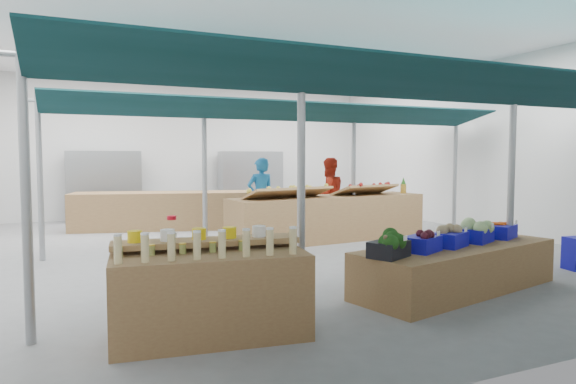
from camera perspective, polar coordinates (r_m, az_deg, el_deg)
name	(u,v)px	position (r m, az deg, el deg)	size (l,w,h in m)	color
floor	(260,249)	(10.49, -3.12, -6.29)	(13.00, 13.00, 0.00)	slate
hall	(237,122)	(11.70, -5.73, 7.76)	(13.00, 13.00, 13.00)	silver
pole_grid	(335,160)	(9.05, 5.30, 3.59)	(10.00, 4.60, 3.00)	gray
awnings	(336,104)	(9.10, 5.34, 9.70)	(9.50, 7.08, 0.30)	#0A2A2C
back_shelving_left	(104,187)	(15.70, -19.76, 0.58)	(2.00, 0.50, 2.00)	#B23F33
back_shelving_right	(251,183)	(16.66, -4.15, 0.99)	(2.00, 0.50, 2.00)	#B23F33
bottle_shelf	(210,291)	(5.48, -8.65, -10.84)	(2.08, 1.41, 1.16)	brown
veg_counter	(457,268)	(7.61, 18.26, -8.01)	(3.27, 1.09, 0.64)	brown
fruit_counter	(329,218)	(11.52, 4.52, -2.90)	(4.59, 1.09, 0.98)	brown
far_counter	(179,210)	(13.55, -12.05, -2.01)	(5.29, 1.06, 0.95)	brown
vendor_left	(261,197)	(11.96, -3.06, -0.58)	(0.67, 0.44, 1.84)	#18639F
vendor_right	(329,195)	(12.72, 4.52, -0.32)	(0.89, 0.70, 1.84)	#AA2514
crate_broccoli	(389,244)	(6.43, 11.14, -5.74)	(0.60, 0.53, 0.35)	black
crate_beets	(422,241)	(6.91, 14.68, -5.33)	(0.60, 0.53, 0.29)	#110FAB
crate_celeriac	(450,236)	(7.38, 17.54, -4.71)	(0.60, 0.53, 0.31)	#110FAB
crate_cabbage	(477,231)	(7.90, 20.23, -4.10)	(0.60, 0.53, 0.35)	#110FAB
crate_carrots	(501,231)	(8.44, 22.57, -3.98)	(0.60, 0.53, 0.29)	#110FAB
sparrow	(388,240)	(6.23, 11.01, -5.22)	(0.12, 0.09, 0.11)	brown
pole_ribbon	(172,219)	(6.61, -12.79, -2.99)	(0.12, 0.12, 0.28)	red
apple_heap_yellow	(288,191)	(10.80, 0.02, 0.16)	(1.99, 1.00, 0.27)	#997247
apple_heap_red	(365,188)	(11.91, 8.56, 0.47)	(1.60, 0.94, 0.27)	#997247
pineapple	(403,186)	(12.64, 12.70, 0.69)	(0.14, 0.14, 0.39)	#8C6019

